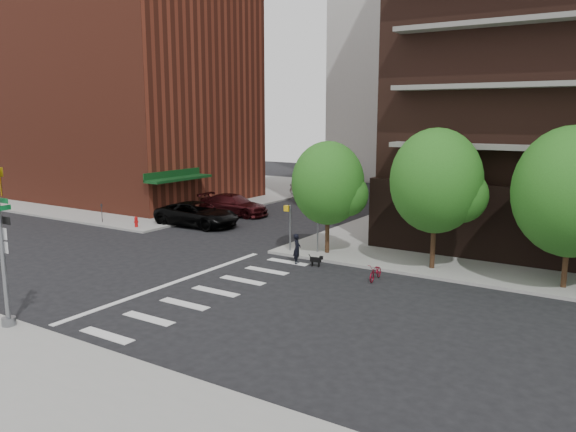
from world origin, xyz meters
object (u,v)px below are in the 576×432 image
Objects in this scene: traffic_signal at (4,258)px; parked_car_maroon at (234,205)px; parked_car_black at (197,214)px; scooter at (376,272)px; dog_walker at (297,249)px; parked_car_silver at (318,189)px; fire_hydrant at (136,221)px.

traffic_signal is 24.51m from parked_car_maroon.
scooter is (15.96, -5.42, -0.46)m from parked_car_black.
parked_car_black reaches higher than dog_walker.
parked_car_maroon is 11.85m from parked_car_silver.
traffic_signal is 1.16× the size of parked_car_silver.
parked_car_silver is 3.42× the size of scooter.
scooter is at bearing -111.83° from parked_car_black.
parked_car_maroon is (-7.73, 23.19, -1.88)m from traffic_signal.
fire_hydrant is 18.93m from scooter.
fire_hydrant is at bearing 134.27° from parked_car_black.
traffic_signal reaches higher than parked_car_silver.
parked_car_silver is (0.85, 11.82, 0.03)m from parked_car_maroon.
parked_car_silver is at bearing 7.23° from dog_walker.
parked_car_black is at bearing 111.43° from traffic_signal.
parked_car_black reaches higher than fire_hydrant.
scooter is at bearing -7.14° from fire_hydrant.
fire_hydrant is 0.12× the size of parked_car_black.
fire_hydrant is 0.14× the size of parked_car_silver.
traffic_signal is at bearing -129.10° from scooter.
parked_car_maroon is at bearing 3.14° from parked_car_black.
parked_car_silver is at bearing -4.18° from parked_car_black.
parked_car_maroon reaches higher than fire_hydrant.
scooter is at bearing -116.35° from dog_walker.
traffic_signal is at bearing -161.65° from parked_car_black.
traffic_signal is at bearing -165.70° from parked_car_maroon.
scooter is 0.94× the size of dog_walker.
parked_car_maroon is at bearing 73.75° from fire_hydrant.
parked_car_silver reaches higher than parked_car_maroon.
parked_car_black is 16.65m from parked_car_silver.
traffic_signal is 0.98× the size of parked_car_black.
parked_car_maroon is 1.09× the size of parked_car_silver.
parked_car_black is (-7.21, 18.36, -1.84)m from traffic_signal.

